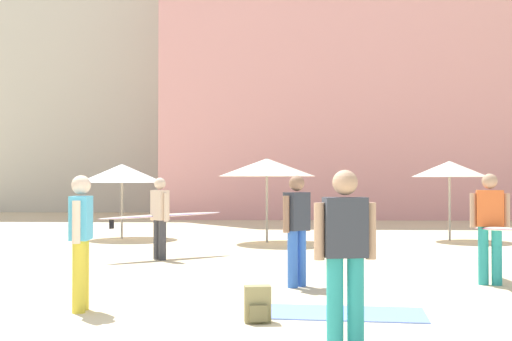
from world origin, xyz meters
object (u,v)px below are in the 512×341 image
Objects in this scene: cafe_umbrella_0 at (122,173)px; cafe_umbrella_1 at (449,169)px; person_near_right at (345,252)px; person_near_left at (81,237)px; cafe_umbrella_3 at (267,167)px; person_mid_center at (297,226)px; beach_towel at (346,313)px; person_far_right at (492,226)px; person_mid_right at (161,215)px; backpack at (258,305)px.

cafe_umbrella_1 reaches higher than cafe_umbrella_0.
person_near_right reaches higher than person_near_left.
cafe_umbrella_3 is at bearing -106.45° from person_near_left.
beach_towel is at bearing -34.05° from person_mid_center.
person_mid_right is (-5.81, 3.39, -0.02)m from person_far_right.
cafe_umbrella_3 reaches higher than person_near_right.
person_near_right is (3.18, -7.58, 0.03)m from person_mid_right.
person_near_right is at bearing -95.09° from beach_towel.
cafe_umbrella_1 is at bearing -1.59° from cafe_umbrella_0.
beach_towel is 2.12m from person_near_right.
person_mid_center is 1.01× the size of person_near_left.
person_near_right is (5.24, -12.60, -0.90)m from cafe_umbrella_0.
cafe_umbrella_3 reaches higher than cafe_umbrella_1.
person_near_left is at bearing -124.05° from cafe_umbrella_1.
person_near_right is (-3.93, -12.35, -1.02)m from cafe_umbrella_1.
cafe_umbrella_3 is at bearing -14.33° from cafe_umbrella_0.
cafe_umbrella_1 is at bearing 70.18° from beach_towel.
cafe_umbrella_3 is 1.34× the size of beach_towel.
beach_towel is at bearing 109.81° from backpack.
cafe_umbrella_0 is 0.94× the size of cafe_umbrella_3.
beach_towel is 3.49m from person_far_right.
cafe_umbrella_1 reaches higher than backpack.
person_mid_center is (4.85, -8.63, -0.91)m from cafe_umbrella_0.
person_far_right is 6.19m from person_near_left.
person_mid_right is at bearing -117.99° from cafe_umbrella_3.
person_near_right is at bearing 25.44° from backpack.
cafe_umbrella_3 is at bearing 175.67° from person_near_right.
cafe_umbrella_1 reaches higher than person_near_left.
person_mid_right is 8.22m from person_near_right.
person_mid_right is at bearing -146.15° from cafe_umbrella_1.
person_near_right is at bearing 158.67° from person_far_right.
beach_towel is 0.78× the size of person_mid_right.
person_mid_center is (0.68, -7.56, -1.06)m from cafe_umbrella_3.
cafe_umbrella_3 is 4.61m from person_mid_right.
beach_towel is at bearing 175.33° from person_near_left.
person_near_left is at bearing 179.79° from beach_towel.
person_mid_center is at bearing 161.40° from backpack.
person_near_right is 1.02× the size of person_near_left.
cafe_umbrella_0 is 1.26× the size of beach_towel.
cafe_umbrella_0 is 4.30m from cafe_umbrella_3.
cafe_umbrella_0 is at bearing -83.23° from person_near_left.
cafe_umbrella_0 is 13.68m from person_near_right.
cafe_umbrella_3 is at bearing 37.57° from person_far_right.
cafe_umbrella_3 reaches higher than beach_towel.
beach_towel is 6.66m from person_mid_right.
cafe_umbrella_0 is 12.19m from backpack.
cafe_umbrella_1 is at bearing -8.23° from person_mid_right.
person_near_left is at bearing 122.44° from person_far_right.
person_near_right reaches higher than beach_towel.
cafe_umbrella_1 is at bearing 1.73° from person_far_right.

